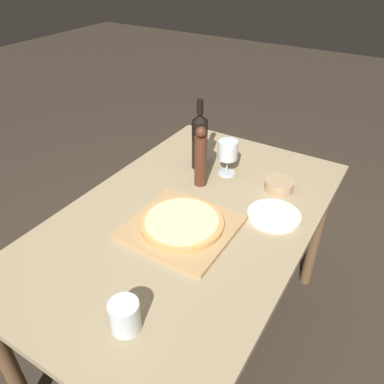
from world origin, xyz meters
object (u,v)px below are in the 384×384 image
object	(u,v)px
pepper_mill	(201,158)
wine_glass	(228,151)
wine_bottle	(200,140)
small_bowl	(279,185)
pizza	(182,222)

from	to	relation	value
pepper_mill	wine_glass	bearing A→B (deg)	67.07
wine_glass	wine_bottle	bearing A→B (deg)	-174.97
wine_glass	small_bowl	xyz separation A→B (m)	(0.25, -0.00, -0.09)
wine_glass	pepper_mill	bearing A→B (deg)	-112.93
pepper_mill	wine_glass	distance (m)	0.15
small_bowl	pizza	bearing A→B (deg)	-116.05
pepper_mill	wine_glass	size ratio (longest dim) A/B	1.65
wine_bottle	small_bowl	world-z (taller)	wine_bottle
wine_glass	small_bowl	world-z (taller)	wine_glass
pizza	wine_bottle	bearing A→B (deg)	112.65
wine_glass	small_bowl	distance (m)	0.26
pepper_mill	pizza	bearing A→B (deg)	-71.96
wine_bottle	small_bowl	bearing A→B (deg)	1.58
pizza	pepper_mill	world-z (taller)	pepper_mill
wine_bottle	wine_glass	distance (m)	0.14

